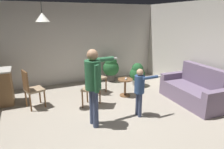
{
  "coord_description": "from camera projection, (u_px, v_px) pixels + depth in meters",
  "views": [
    {
      "loc": [
        -1.4,
        -3.57,
        2.27
      ],
      "look_at": [
        0.33,
        0.38,
        1.0
      ],
      "focal_mm": 31.74,
      "sensor_mm": 36.0,
      "label": 1
    }
  ],
  "objects": [
    {
      "name": "ground",
      "position": [
        105.0,
        125.0,
        4.31
      ],
      "size": [
        7.68,
        7.68,
        0.0
      ],
      "primitive_type": "plane",
      "color": "#9E9384"
    },
    {
      "name": "wall_back",
      "position": [
        70.0,
        44.0,
        6.75
      ],
      "size": [
        6.4,
        0.1,
        2.7
      ],
      "primitive_type": "cube",
      "color": "beige",
      "rests_on": "ground"
    },
    {
      "name": "wall_right",
      "position": [
        219.0,
        53.0,
        5.16
      ],
      "size": [
        0.1,
        6.4,
        2.7
      ],
      "primitive_type": "cube",
      "color": "beige",
      "rests_on": "ground"
    },
    {
      "name": "couch_floral",
      "position": [
        194.0,
        91.0,
        5.37
      ],
      "size": [
        0.93,
        1.84,
        1.0
      ],
      "rotation": [
        0.0,
        0.0,
        1.53
      ],
      "color": "slate",
      "rests_on": "ground"
    },
    {
      "name": "side_table_by_couch",
      "position": [
        125.0,
        85.0,
        5.79
      ],
      "size": [
        0.44,
        0.44,
        0.52
      ],
      "color": "brown",
      "rests_on": "ground"
    },
    {
      "name": "person_adult",
      "position": [
        94.0,
        80.0,
        4.02
      ],
      "size": [
        0.8,
        0.52,
        1.66
      ],
      "rotation": [
        0.0,
        0.0,
        -1.5
      ],
      "color": "#384260",
      "rests_on": "ground"
    },
    {
      "name": "person_child",
      "position": [
        140.0,
        87.0,
        4.51
      ],
      "size": [
        0.6,
        0.33,
        1.15
      ],
      "rotation": [
        0.0,
        0.0,
        -1.55
      ],
      "color": "#384260",
      "rests_on": "ground"
    },
    {
      "name": "dining_chair_by_counter",
      "position": [
        31.0,
        88.0,
        4.97
      ],
      "size": [
        0.52,
        0.52,
        1.0
      ],
      "rotation": [
        0.0,
        0.0,
        4.99
      ],
      "color": "brown",
      "rests_on": "ground"
    },
    {
      "name": "dining_chair_near_wall",
      "position": [
        96.0,
        76.0,
        5.95
      ],
      "size": [
        0.56,
        0.56,
        1.0
      ],
      "rotation": [
        0.0,
        0.0,
        5.14
      ],
      "color": "brown",
      "rests_on": "ground"
    },
    {
      "name": "dining_chair_centre_back",
      "position": [
        94.0,
        86.0,
        5.07
      ],
      "size": [
        0.59,
        0.59,
        1.0
      ],
      "rotation": [
        0.0,
        0.0,
        0.94
      ],
      "color": "brown",
      "rests_on": "ground"
    },
    {
      "name": "potted_plant_corner",
      "position": [
        137.0,
        73.0,
        6.62
      ],
      "size": [
        0.51,
        0.51,
        0.79
      ],
      "color": "#B7B2AD",
      "rests_on": "ground"
    },
    {
      "name": "potted_plant_by_wall",
      "position": [
        111.0,
        67.0,
        7.14
      ],
      "size": [
        0.59,
        0.59,
        0.9
      ],
      "color": "#4C4742",
      "rests_on": "ground"
    },
    {
      "name": "spare_remote_on_table",
      "position": [
        126.0,
        79.0,
        5.7
      ],
      "size": [
        0.11,
        0.12,
        0.04
      ],
      "primitive_type": "cube",
      "rotation": [
        0.0,
        0.0,
        2.42
      ],
      "color": "white",
      "rests_on": "side_table_by_couch"
    },
    {
      "name": "ceiling_light_pendant",
      "position": [
        42.0,
        17.0,
        4.44
      ],
      "size": [
        0.32,
        0.32,
        0.55
      ],
      "color": "silver"
    }
  ]
}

